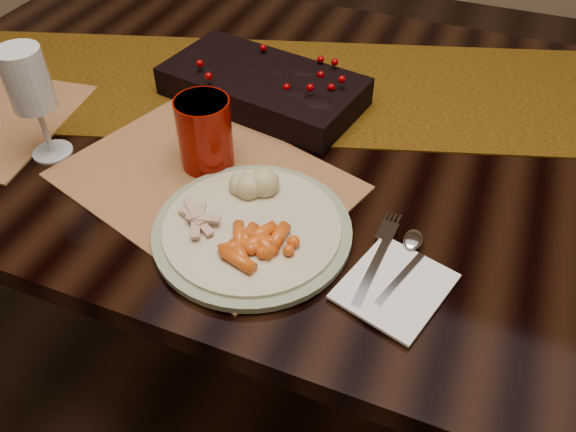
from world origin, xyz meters
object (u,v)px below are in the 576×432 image
at_px(dining_table, 326,263).
at_px(turkey_shreds, 199,219).
at_px(napkin, 395,286).
at_px(red_cup, 205,133).
at_px(placemat_main, 205,181).
at_px(centerpiece, 263,82).
at_px(wine_glass, 36,105).
at_px(mashed_potatoes, 252,181).
at_px(dinner_plate, 252,229).
at_px(baby_carrots, 255,246).

xyz_separation_m(dining_table, turkey_shreds, (-0.10, -0.33, 0.40)).
relative_size(napkin, red_cup, 1.19).
relative_size(dining_table, placemat_main, 4.04).
relative_size(dining_table, centerpiece, 4.82).
bearing_deg(placemat_main, turkey_shreds, -46.96).
height_order(placemat_main, turkey_shreds, turkey_shreds).
relative_size(centerpiece, wine_glass, 1.92).
distance_m(mashed_potatoes, wine_glass, 0.38).
bearing_deg(dining_table, red_cup, -131.97).
relative_size(turkey_shreds, red_cup, 0.58).
xyz_separation_m(placemat_main, red_cup, (-0.02, 0.04, 0.06)).
bearing_deg(wine_glass, mashed_potatoes, 2.34).
relative_size(dining_table, napkin, 12.54).
bearing_deg(dining_table, turkey_shreds, -106.86).
relative_size(dinner_plate, red_cup, 2.42).
distance_m(dinner_plate, baby_carrots, 0.05).
bearing_deg(red_cup, dinner_plate, -41.91).
distance_m(placemat_main, baby_carrots, 0.19).
bearing_deg(mashed_potatoes, napkin, -19.71).
bearing_deg(mashed_potatoes, wine_glass, -177.66).
xyz_separation_m(dinner_plate, red_cup, (-0.14, 0.12, 0.05)).
bearing_deg(red_cup, turkey_shreds, -66.27).
bearing_deg(dinner_plate, napkin, -5.83).
height_order(dinner_plate, baby_carrots, baby_carrots).
distance_m(placemat_main, red_cup, 0.08).
xyz_separation_m(turkey_shreds, wine_glass, (-0.33, 0.08, 0.07)).
xyz_separation_m(centerpiece, turkey_shreds, (0.06, -0.36, -0.01)).
relative_size(mashed_potatoes, turkey_shreds, 1.17).
height_order(centerpiece, placemat_main, centerpiece).
height_order(dining_table, napkin, napkin).
height_order(mashed_potatoes, red_cup, red_cup).
distance_m(placemat_main, turkey_shreds, 0.12).
relative_size(dining_table, wine_glass, 9.27).
bearing_deg(mashed_potatoes, red_cup, 152.27).
bearing_deg(wine_glass, centerpiece, 46.75).
bearing_deg(red_cup, baby_carrots, -45.69).
xyz_separation_m(centerpiece, baby_carrots, (0.16, -0.38, -0.01)).
relative_size(centerpiece, napkin, 2.60).
relative_size(placemat_main, mashed_potatoes, 5.48).
relative_size(dinner_plate, baby_carrots, 2.99).
bearing_deg(dining_table, wine_glass, -149.37).
relative_size(turkey_shreds, napkin, 0.48).
distance_m(dinner_plate, napkin, 0.22).
relative_size(baby_carrots, wine_glass, 0.50).
height_order(placemat_main, red_cup, red_cup).
distance_m(dining_table, wine_glass, 0.69).
xyz_separation_m(dining_table, baby_carrots, (-0.00, -0.35, 0.40)).
xyz_separation_m(mashed_potatoes, napkin, (0.25, -0.09, -0.03)).
relative_size(dining_table, baby_carrots, 18.39).
bearing_deg(napkin, dinner_plate, -169.35).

